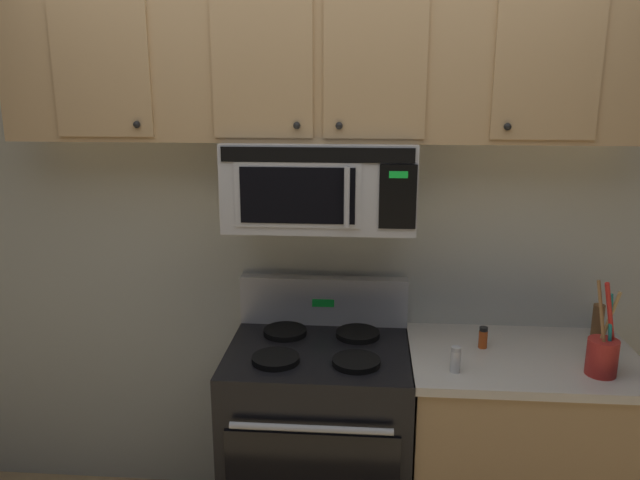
# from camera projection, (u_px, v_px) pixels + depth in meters

# --- Properties ---
(back_wall) EXTENTS (5.20, 0.10, 2.70)m
(back_wall) POSITION_uv_depth(u_px,v_px,m) (325.00, 224.00, 2.84)
(back_wall) COLOR silver
(back_wall) RESTS_ON ground_plane
(stove_range) EXTENTS (0.76, 0.69, 1.12)m
(stove_range) POSITION_uv_depth(u_px,v_px,m) (319.00, 440.00, 2.71)
(stove_range) COLOR black
(stove_range) RESTS_ON ground_plane
(over_range_microwave) EXTENTS (0.76, 0.43, 0.35)m
(over_range_microwave) POSITION_uv_depth(u_px,v_px,m) (321.00, 184.00, 2.55)
(over_range_microwave) COLOR #B7BABF
(upper_cabinets) EXTENTS (2.50, 0.36, 0.55)m
(upper_cabinets) POSITION_uv_depth(u_px,v_px,m) (322.00, 70.00, 2.46)
(upper_cabinets) COLOR tan
(counter_segment) EXTENTS (0.93, 0.65, 0.90)m
(counter_segment) POSITION_uv_depth(u_px,v_px,m) (515.00, 451.00, 2.65)
(counter_segment) COLOR tan
(counter_segment) RESTS_ON ground_plane
(utensil_crock_red) EXTENTS (0.12, 0.11, 0.38)m
(utensil_crock_red) POSITION_uv_depth(u_px,v_px,m) (603.00, 353.00, 2.35)
(utensil_crock_red) COLOR red
(utensil_crock_red) RESTS_ON counter_segment
(salt_shaker) EXTENTS (0.04, 0.04, 0.10)m
(salt_shaker) POSITION_uv_depth(u_px,v_px,m) (456.00, 360.00, 2.38)
(salt_shaker) COLOR white
(salt_shaker) RESTS_ON counter_segment
(pepper_mill) EXTENTS (0.05, 0.05, 0.17)m
(pepper_mill) POSITION_uv_depth(u_px,v_px,m) (597.00, 324.00, 2.63)
(pepper_mill) COLOR brown
(pepper_mill) RESTS_ON counter_segment
(spice_jar) EXTENTS (0.04, 0.04, 0.09)m
(spice_jar) POSITION_uv_depth(u_px,v_px,m) (483.00, 338.00, 2.59)
(spice_jar) COLOR #C64C19
(spice_jar) RESTS_ON counter_segment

